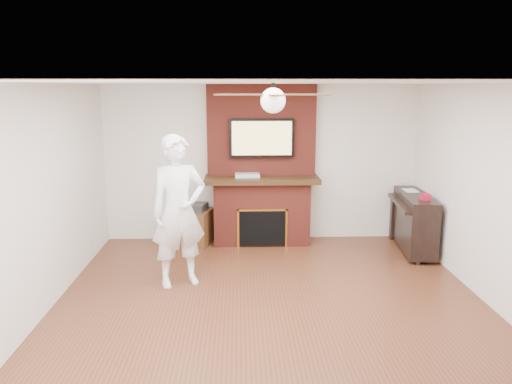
{
  "coord_description": "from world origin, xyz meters",
  "views": [
    {
      "loc": [
        -0.36,
        -5.19,
        2.47
      ],
      "look_at": [
        -0.14,
        0.9,
        1.17
      ],
      "focal_mm": 35.0,
      "sensor_mm": 36.0,
      "label": 1
    }
  ],
  "objects_px": {
    "fireplace": "(261,181)",
    "person": "(179,211)",
    "side_table": "(193,225)",
    "piano": "(414,221)"
  },
  "relations": [
    {
      "from": "fireplace",
      "to": "person",
      "type": "bearing_deg",
      "value": -122.47
    },
    {
      "from": "fireplace",
      "to": "person",
      "type": "relative_size",
      "value": 1.32
    },
    {
      "from": "fireplace",
      "to": "side_table",
      "type": "distance_m",
      "value": 1.3
    },
    {
      "from": "fireplace",
      "to": "piano",
      "type": "height_order",
      "value": "fireplace"
    },
    {
      "from": "fireplace",
      "to": "side_table",
      "type": "relative_size",
      "value": 3.61
    },
    {
      "from": "fireplace",
      "to": "piano",
      "type": "relative_size",
      "value": 1.81
    },
    {
      "from": "person",
      "to": "side_table",
      "type": "distance_m",
      "value": 1.79
    },
    {
      "from": "side_table",
      "to": "piano",
      "type": "distance_m",
      "value": 3.42
    },
    {
      "from": "person",
      "to": "piano",
      "type": "relative_size",
      "value": 1.38
    },
    {
      "from": "side_table",
      "to": "piano",
      "type": "relative_size",
      "value": 0.5
    }
  ]
}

